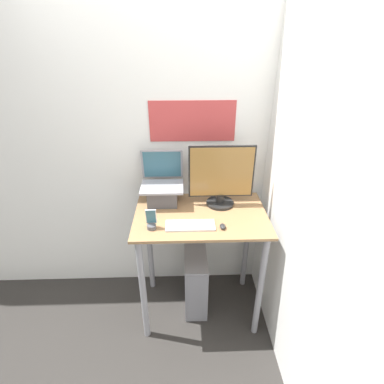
# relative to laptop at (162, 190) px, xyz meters

# --- Properties ---
(ground_plane) EXTENTS (12.00, 12.00, 0.00)m
(ground_plane) POSITION_rel_laptop_xyz_m (0.28, -0.49, -1.05)
(ground_plane) COLOR #2D2B28
(wall_back) EXTENTS (6.00, 0.06, 2.60)m
(wall_back) POSITION_rel_laptop_xyz_m (0.28, 0.22, 0.25)
(wall_back) COLOR white
(wall_back) RESTS_ON ground_plane
(wall_side_right) EXTENTS (0.05, 6.00, 2.60)m
(wall_side_right) POSITION_rel_laptop_xyz_m (0.84, -0.49, 0.25)
(wall_side_right) COLOR white
(wall_side_right) RESTS_ON ground_plane
(desk) EXTENTS (0.95, 0.62, 0.94)m
(desk) POSITION_rel_laptop_xyz_m (0.28, -0.18, -0.31)
(desk) COLOR #936D47
(desk) RESTS_ON ground_plane
(laptop) EXTENTS (0.31, 0.27, 0.39)m
(laptop) POSITION_rel_laptop_xyz_m (0.00, 0.00, 0.00)
(laptop) COLOR #4C4C51
(laptop) RESTS_ON desk
(monitor) EXTENTS (0.48, 0.21, 0.46)m
(monitor) POSITION_rel_laptop_xyz_m (0.43, -0.04, 0.11)
(monitor) COLOR black
(monitor) RESTS_ON desk
(keyboard) EXTENTS (0.33, 0.13, 0.02)m
(keyboard) POSITION_rel_laptop_xyz_m (0.20, -0.33, -0.10)
(keyboard) COLOR silver
(keyboard) RESTS_ON desk
(mouse) EXTENTS (0.04, 0.06, 0.03)m
(mouse) POSITION_rel_laptop_xyz_m (0.42, -0.36, -0.09)
(mouse) COLOR #262626
(mouse) RESTS_ON desk
(cell_phone) EXTENTS (0.07, 0.06, 0.15)m
(cell_phone) POSITION_rel_laptop_xyz_m (-0.06, -0.34, -0.06)
(cell_phone) COLOR #4C4C51
(cell_phone) RESTS_ON desk
(computer_tower) EXTENTS (0.18, 0.37, 0.51)m
(computer_tower) POSITION_rel_laptop_xyz_m (0.25, -0.15, -0.79)
(computer_tower) COLOR gray
(computer_tower) RESTS_ON ground_plane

